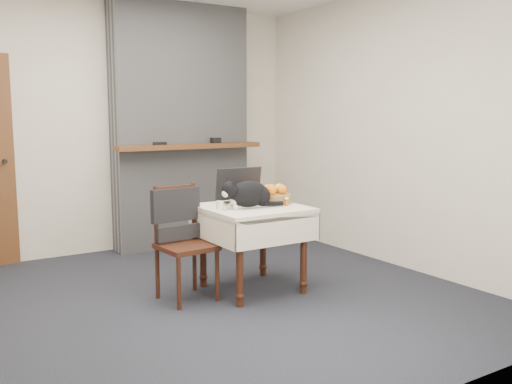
# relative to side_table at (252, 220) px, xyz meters

# --- Properties ---
(ground) EXTENTS (4.50, 4.50, 0.00)m
(ground) POSITION_rel_side_table_xyz_m (-0.67, -0.02, -0.59)
(ground) COLOR black
(ground) RESTS_ON ground
(room_shell) EXTENTS (4.52, 4.01, 2.61)m
(room_shell) POSITION_rel_side_table_xyz_m (-0.67, 0.45, 1.18)
(room_shell) COLOR beige
(room_shell) RESTS_ON ground
(chimney) EXTENTS (1.62, 0.48, 2.60)m
(chimney) POSITION_rel_side_table_xyz_m (0.23, 1.83, 0.71)
(chimney) COLOR gray
(chimney) RESTS_ON ground
(side_table) EXTENTS (0.78, 0.78, 0.70)m
(side_table) POSITION_rel_side_table_xyz_m (0.00, 0.00, 0.00)
(side_table) COLOR black
(side_table) RESTS_ON ground
(laptop) EXTENTS (0.44, 0.39, 0.30)m
(laptop) POSITION_rel_side_table_xyz_m (-0.00, 0.13, 0.19)
(laptop) COLOR #B7B7BC
(laptop) RESTS_ON side_table
(cat) EXTENTS (0.51, 0.22, 0.25)m
(cat) POSITION_rel_side_table_xyz_m (-0.05, -0.03, 0.22)
(cat) COLOR black
(cat) RESTS_ON side_table
(cream_jar) EXTENTS (0.06, 0.06, 0.07)m
(cream_jar) POSITION_rel_side_table_xyz_m (-0.31, -0.02, 0.15)
(cream_jar) COLOR silver
(cream_jar) RESTS_ON side_table
(pill_bottle) EXTENTS (0.03, 0.03, 0.07)m
(pill_bottle) POSITION_rel_side_table_xyz_m (0.24, -0.14, 0.15)
(pill_bottle) COLOR #B15315
(pill_bottle) RESTS_ON side_table
(fruit_basket) EXTENTS (0.28, 0.28, 0.16)m
(fruit_basket) POSITION_rel_side_table_xyz_m (0.25, 0.04, 0.18)
(fruit_basket) COLOR olive
(fruit_basket) RESTS_ON side_table
(desk_clutter) EXTENTS (0.11, 0.10, 0.01)m
(desk_clutter) POSITION_rel_side_table_xyz_m (0.15, 0.07, 0.12)
(desk_clutter) COLOR black
(desk_clutter) RESTS_ON side_table
(chair) EXTENTS (0.43, 0.43, 0.89)m
(chair) POSITION_rel_side_table_xyz_m (-0.57, 0.15, -0.02)
(chair) COLOR black
(chair) RESTS_ON ground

